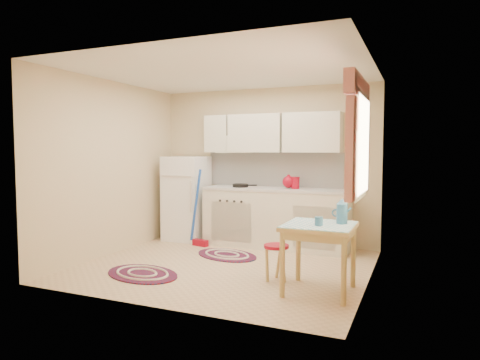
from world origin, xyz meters
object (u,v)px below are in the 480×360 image
at_px(base_cabinets, 276,219).
at_px(stool, 276,263).
at_px(fridge, 187,198).
at_px(table, 319,258).

distance_m(base_cabinets, stool, 1.75).
height_order(fridge, base_cabinets, fridge).
relative_size(table, stool, 1.71).
bearing_deg(stool, table, -19.79).
bearing_deg(stool, fridge, 142.84).
bearing_deg(base_cabinets, stool, -71.57).
height_order(fridge, stool, fridge).
height_order(base_cabinets, stool, base_cabinets).
xyz_separation_m(fridge, stool, (2.10, -1.59, -0.49)).
xyz_separation_m(table, stool, (-0.54, 0.19, -0.15)).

